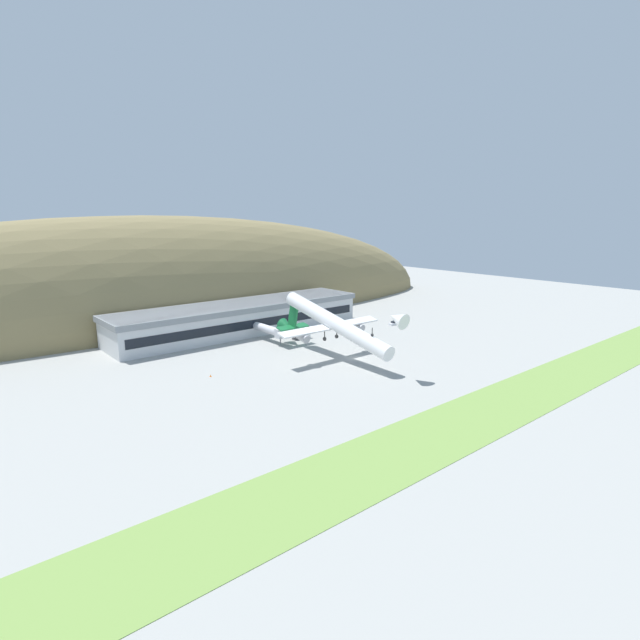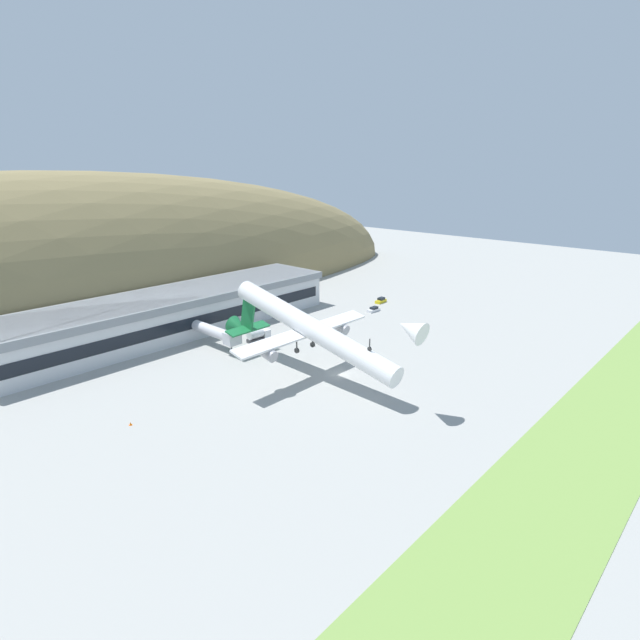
{
  "view_description": "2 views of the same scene",
  "coord_description": "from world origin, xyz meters",
  "px_view_note": "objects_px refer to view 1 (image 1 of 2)",
  "views": [
    {
      "loc": [
        -97.37,
        -99.75,
        41.06
      ],
      "look_at": [
        -8.78,
        5.42,
        11.7
      ],
      "focal_mm": 28.0,
      "sensor_mm": 36.0,
      "label": 1
    },
    {
      "loc": [
        -73.56,
        -62.08,
        41.87
      ],
      "look_at": [
        -2.69,
        3.04,
        11.86
      ],
      "focal_mm": 28.0,
      "sensor_mm": 36.0,
      "label": 2
    }
  ],
  "objects_px": {
    "jetway_0": "(271,330)",
    "fuel_truck": "(301,335)",
    "cargo_airplane": "(333,324)",
    "terminal_building": "(240,316)",
    "service_car_0": "(394,323)",
    "service_car_1": "(402,318)",
    "traffic_cone_0": "(211,376)"
  },
  "relations": [
    {
      "from": "cargo_airplane",
      "to": "traffic_cone_0",
      "type": "height_order",
      "value": "cargo_airplane"
    },
    {
      "from": "terminal_building",
      "to": "fuel_truck",
      "type": "relative_size",
      "value": 14.71
    },
    {
      "from": "terminal_building",
      "to": "cargo_airplane",
      "type": "bearing_deg",
      "value": -85.69
    },
    {
      "from": "traffic_cone_0",
      "to": "cargo_airplane",
      "type": "bearing_deg",
      "value": -12.39
    },
    {
      "from": "jetway_0",
      "to": "cargo_airplane",
      "type": "xyz_separation_m",
      "value": [
        3.17,
        -26.81,
        6.18
      ]
    },
    {
      "from": "terminal_building",
      "to": "cargo_airplane",
      "type": "distance_m",
      "value": 45.63
    },
    {
      "from": "fuel_truck",
      "to": "jetway_0",
      "type": "bearing_deg",
      "value": 164.23
    },
    {
      "from": "terminal_building",
      "to": "traffic_cone_0",
      "type": "xyz_separation_m",
      "value": [
        -31.84,
        -37.56,
        -5.64
      ]
    },
    {
      "from": "service_car_0",
      "to": "jetway_0",
      "type": "bearing_deg",
      "value": 170.65
    },
    {
      "from": "jetway_0",
      "to": "traffic_cone_0",
      "type": "distance_m",
      "value": 37.51
    },
    {
      "from": "terminal_building",
      "to": "fuel_truck",
      "type": "bearing_deg",
      "value": -64.12
    },
    {
      "from": "cargo_airplane",
      "to": "fuel_truck",
      "type": "relative_size",
      "value": 8.32
    },
    {
      "from": "terminal_building",
      "to": "fuel_truck",
      "type": "height_order",
      "value": "terminal_building"
    },
    {
      "from": "terminal_building",
      "to": "jetway_0",
      "type": "relative_size",
      "value": 5.78
    },
    {
      "from": "fuel_truck",
      "to": "service_car_0",
      "type": "bearing_deg",
      "value": -7.7
    },
    {
      "from": "terminal_building",
      "to": "service_car_0",
      "type": "distance_m",
      "value": 57.6
    },
    {
      "from": "service_car_0",
      "to": "traffic_cone_0",
      "type": "relative_size",
      "value": 7.78
    },
    {
      "from": "cargo_airplane",
      "to": "service_car_1",
      "type": "height_order",
      "value": "cargo_airplane"
    },
    {
      "from": "terminal_building",
      "to": "traffic_cone_0",
      "type": "relative_size",
      "value": 158.79
    },
    {
      "from": "service_car_1",
      "to": "service_car_0",
      "type": "bearing_deg",
      "value": -155.81
    },
    {
      "from": "service_car_1",
      "to": "terminal_building",
      "type": "bearing_deg",
      "value": 159.61
    },
    {
      "from": "terminal_building",
      "to": "jetway_0",
      "type": "height_order",
      "value": "terminal_building"
    },
    {
      "from": "service_car_0",
      "to": "service_car_1",
      "type": "bearing_deg",
      "value": 24.19
    },
    {
      "from": "service_car_1",
      "to": "cargo_airplane",
      "type": "bearing_deg",
      "value": -158.14
    },
    {
      "from": "cargo_airplane",
      "to": "terminal_building",
      "type": "bearing_deg",
      "value": 94.31
    },
    {
      "from": "jetway_0",
      "to": "cargo_airplane",
      "type": "bearing_deg",
      "value": -83.26
    },
    {
      "from": "jetway_0",
      "to": "fuel_truck",
      "type": "relative_size",
      "value": 2.54
    },
    {
      "from": "terminal_building",
      "to": "cargo_airplane",
      "type": "relative_size",
      "value": 1.77
    },
    {
      "from": "jetway_0",
      "to": "service_car_1",
      "type": "height_order",
      "value": "jetway_0"
    },
    {
      "from": "jetway_0",
      "to": "service_car_1",
      "type": "relative_size",
      "value": 3.52
    },
    {
      "from": "terminal_building",
      "to": "service_car_0",
      "type": "height_order",
      "value": "terminal_building"
    },
    {
      "from": "service_car_1",
      "to": "jetway_0",
      "type": "bearing_deg",
      "value": 176.23
    }
  ]
}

